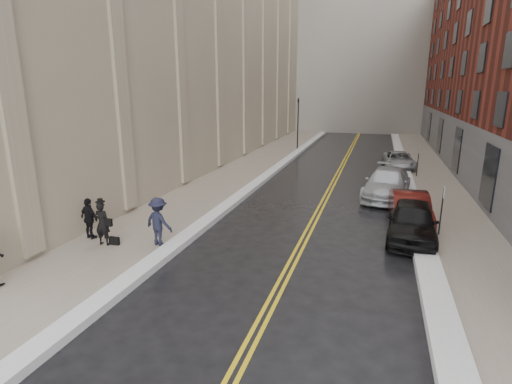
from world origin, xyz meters
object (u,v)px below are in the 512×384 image
Objects in this scene: pedestrian_main at (102,223)px; pedestrian_b at (159,221)px; car_black at (412,221)px; pedestrian_c at (89,219)px; car_silver_far at (399,160)px; car_silver_near at (387,183)px; car_maroon at (410,209)px.

pedestrian_main is 0.91× the size of pedestrian_b.
pedestrian_c is (-12.63, -4.15, 0.20)m from car_black.
car_silver_far is at bearing -102.26° from pedestrian_b.
car_silver_far is 23.56m from pedestrian_c.
car_silver_near is 1.18× the size of car_silver_far.
car_maroon is 2.59× the size of pedestrian_main.
car_silver_near is at bearing -100.67° from car_silver_far.
car_black is 2.70× the size of pedestrian_main.
pedestrian_b is (-9.57, -3.92, 0.30)m from car_black.
pedestrian_b is at bearing -166.31° from pedestrian_main.
car_silver_near is 13.70m from pedestrian_b.
pedestrian_b reaches higher than car_maroon.
car_silver_far is (0.00, 13.77, -0.08)m from car_maroon.
car_black is at bearing -145.26° from pedestrian_c.
car_black is at bearing -94.14° from car_maroon.
car_silver_near reaches higher than car_maroon.
car_silver_far is 2.81× the size of pedestrian_c.
pedestrian_b is at bearing -121.65° from car_silver_near.
car_maroon is at bearing -134.79° from pedestrian_b.
car_silver_far is (0.03, 15.71, -0.14)m from car_black.
car_silver_near is at bearing -115.31° from pedestrian_b.
car_maroon is at bearing -94.58° from car_silver_far.
pedestrian_b reaches higher than pedestrian_main.
pedestrian_main is (-10.75, -11.27, 0.20)m from car_silver_near.
pedestrian_main reaches higher than car_silver_far.
car_silver_near is 3.33× the size of pedestrian_c.
car_black is 2.77× the size of pedestrian_c.
car_black reaches higher than car_silver_far.
pedestrian_c is (-3.06, -0.23, -0.11)m from pedestrian_b.
pedestrian_main is (-11.71, -6.51, 0.28)m from car_maroon.
car_silver_far is at bearing -123.30° from pedestrian_main.
pedestrian_main is 1.03× the size of pedestrian_c.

